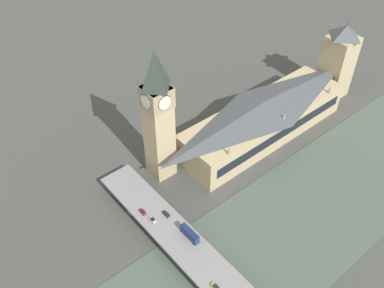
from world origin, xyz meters
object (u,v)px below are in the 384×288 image
(car_southbound_lead, at_px, (166,214))
(road_bridge, at_px, (217,279))
(double_decker_bus_rear, at_px, (190,234))
(car_northbound_lead, at_px, (152,220))
(car_northbound_mid, at_px, (143,212))
(parliament_hall, at_px, (264,118))
(victoria_tower, at_px, (338,61))
(clock_tower, at_px, (158,115))
(car_northbound_tail, at_px, (216,287))

(car_southbound_lead, bearing_deg, road_bridge, 174.82)
(double_decker_bus_rear, bearing_deg, road_bridge, 169.75)
(double_decker_bus_rear, relative_size, car_northbound_lead, 2.76)
(road_bridge, xyz_separation_m, car_northbound_mid, (47.02, 4.14, 1.83))
(car_northbound_mid, relative_size, car_southbound_lead, 1.05)
(double_decker_bus_rear, bearing_deg, parliament_hall, -68.40)
(road_bridge, height_order, double_decker_bus_rear, double_decker_bus_rear)
(victoria_tower, bearing_deg, road_bridge, 109.94)
(double_decker_bus_rear, distance_m, car_northbound_lead, 19.44)
(clock_tower, height_order, car_northbound_lead, clock_tower)
(parliament_hall, xyz_separation_m, victoria_tower, (0.06, -65.36, 11.84))
(parliament_hall, xyz_separation_m, road_bridge, (-54.59, 85.32, -6.97))
(parliament_hall, relative_size, car_northbound_tail, 23.56)
(clock_tower, relative_size, car_northbound_lead, 18.82)
(road_bridge, distance_m, car_northbound_mid, 47.24)
(car_northbound_lead, relative_size, car_northbound_mid, 0.94)
(parliament_hall, relative_size, victoria_tower, 2.04)
(car_northbound_mid, distance_m, car_southbound_lead, 11.13)
(clock_tower, distance_m, car_northbound_mid, 46.25)
(parliament_hall, height_order, road_bridge, parliament_hall)
(car_northbound_mid, bearing_deg, road_bridge, -174.96)
(parliament_hall, height_order, car_northbound_tail, parliament_hall)
(victoria_tower, relative_size, road_bridge, 0.33)
(double_decker_bus_rear, xyz_separation_m, car_northbound_lead, (17.86, 7.44, -1.85))
(clock_tower, height_order, car_southbound_lead, clock_tower)
(clock_tower, bearing_deg, double_decker_bus_rear, 158.19)
(clock_tower, xyz_separation_m, victoria_tower, (-13.34, -128.39, -14.65))
(victoria_tower, height_order, car_southbound_lead, victoria_tower)
(car_northbound_lead, bearing_deg, parliament_hall, -80.84)
(victoria_tower, height_order, car_northbound_lead, victoria_tower)
(double_decker_bus_rear, relative_size, car_northbound_mid, 2.59)
(parliament_hall, height_order, double_decker_bus_rear, parliament_hall)
(victoria_tower, relative_size, car_northbound_tail, 11.54)
(clock_tower, relative_size, car_northbound_mid, 17.67)
(parliament_hall, bearing_deg, road_bridge, 122.61)
(victoria_tower, height_order, double_decker_bus_rear, victoria_tower)
(clock_tower, bearing_deg, car_southbound_lead, 147.13)
(parliament_hall, relative_size, car_northbound_lead, 27.42)
(double_decker_bus_rear, height_order, car_northbound_mid, double_decker_bus_rear)
(car_northbound_mid, bearing_deg, double_decker_bus_rear, -161.56)
(car_northbound_mid, bearing_deg, car_southbound_lead, -136.42)
(car_northbound_lead, bearing_deg, clock_tower, -42.83)
(victoria_tower, distance_m, road_bridge, 161.38)
(road_bridge, bearing_deg, clock_tower, -18.15)
(car_northbound_tail, bearing_deg, clock_tower, -20.01)
(road_bridge, height_order, car_northbound_lead, car_northbound_lead)
(car_northbound_lead, height_order, car_southbound_lead, car_northbound_lead)
(clock_tower, xyz_separation_m, double_decker_bus_rear, (-45.56, 18.23, -29.75))
(double_decker_bus_rear, bearing_deg, victoria_tower, -77.60)
(double_decker_bus_rear, xyz_separation_m, car_southbound_lead, (16.53, 0.53, -1.86))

